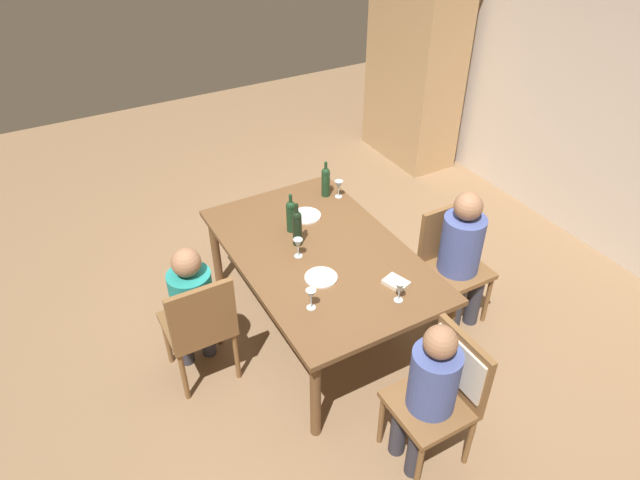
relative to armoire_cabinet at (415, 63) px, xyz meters
The scene contains 20 objects.
ground_plane 3.29m from the armoire_cabinet, 48.95° to the right, with size 10.00×10.00×0.00m, color #846647.
rear_room_partition 2.10m from the armoire_cabinet, 12.48° to the left, with size 6.40×0.12×2.70m, color beige.
armoire_cabinet is the anchor object (origin of this frame).
dining_table 3.13m from the armoire_cabinet, 48.95° to the right, with size 1.87×1.17×0.72m.
chair_far_right 2.79m from the armoire_cabinet, 30.06° to the right, with size 0.44×0.44×0.92m.
chair_near 3.96m from the armoire_cabinet, 57.28° to the right, with size 0.44×0.44×0.92m.
chair_right_end 4.04m from the armoire_cabinet, 33.45° to the right, with size 0.44×0.46×0.92m.
person_woman_host 2.87m from the armoire_cabinet, 28.92° to the right, with size 0.36×0.31×1.15m.
person_man_bearded 3.89m from the armoire_cabinet, 58.68° to the right, with size 0.33×0.29×1.09m.
person_man_guest 4.12m from the armoire_cabinet, 35.19° to the right, with size 0.28×0.33×1.08m.
wine_bottle_tall_green 3.08m from the armoire_cabinet, 52.41° to the right, with size 0.07×0.07×0.35m.
wine_bottle_dark_red 2.38m from the armoire_cabinet, 54.14° to the right, with size 0.07×0.07×0.31m.
wine_bottle_short_olive 2.95m from the armoire_cabinet, 54.65° to the right, with size 0.07×0.07×0.32m.
wine_glass_near_left 3.22m from the armoire_cabinet, 51.20° to the right, with size 0.07×0.07×0.15m.
wine_glass_centre 2.36m from the armoire_cabinet, 51.54° to the right, with size 0.07×0.07×0.15m.
wine_glass_near_right 3.49m from the armoire_cabinet, 38.10° to the right, with size 0.07×0.07×0.15m.
wine_glass_far 3.69m from the armoire_cabinet, 46.65° to the right, with size 0.07×0.07×0.15m.
dinner_plate_host 2.75m from the armoire_cabinet, 54.36° to the right, with size 0.24×0.24×0.01m, color silver.
dinner_plate_guest_left 3.40m from the armoire_cabinet, 47.10° to the right, with size 0.23×0.23×0.01m, color silver.
folded_napkin 3.35m from the armoire_cabinet, 38.48° to the right, with size 0.16×0.12×0.03m, color beige.
Camera 1 is at (2.83, -1.59, 3.21)m, focal length 31.72 mm.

